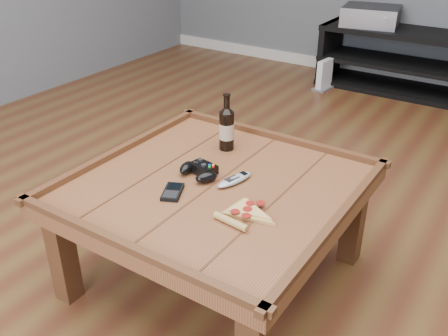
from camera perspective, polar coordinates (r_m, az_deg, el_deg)
The scene contains 11 objects.
ground at distance 2.15m, azimuth -0.91°, elevation -12.22°, with size 6.00×6.00×0.00m, color #4F2816.
baseboard at distance 4.63m, azimuth 20.67°, elevation 9.56°, with size 5.00×0.02×0.10m, color silver.
coffee_table at distance 1.92m, azimuth -1.00°, elevation -3.29°, with size 1.03×1.03×0.48m.
media_console at distance 4.35m, azimuth 20.28°, elevation 11.22°, with size 1.40×0.45×0.50m.
beer_bottle at distance 2.11m, azimuth 0.30°, elevation 4.66°, with size 0.06×0.06×0.25m.
game_controller at distance 1.93m, azimuth -2.83°, elevation -0.29°, with size 0.18×0.14×0.05m.
pizza_slice at distance 1.70m, azimuth 2.42°, elevation -5.14°, with size 0.17×0.26×0.02m.
smartphone at distance 1.83m, azimuth -5.90°, elevation -2.72°, with size 0.11×0.13×0.02m.
remote_control at distance 1.89m, azimuth 1.22°, elevation -1.33°, with size 0.09×0.18×0.02m.
av_receiver at distance 4.36m, azimuth 16.43°, elevation 16.34°, with size 0.49×0.43×0.15m.
game_console at distance 4.28m, azimuth 11.40°, elevation 10.26°, with size 0.13×0.21×0.25m.
Camera 1 is at (0.93, -1.35, 1.39)m, focal length 40.00 mm.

